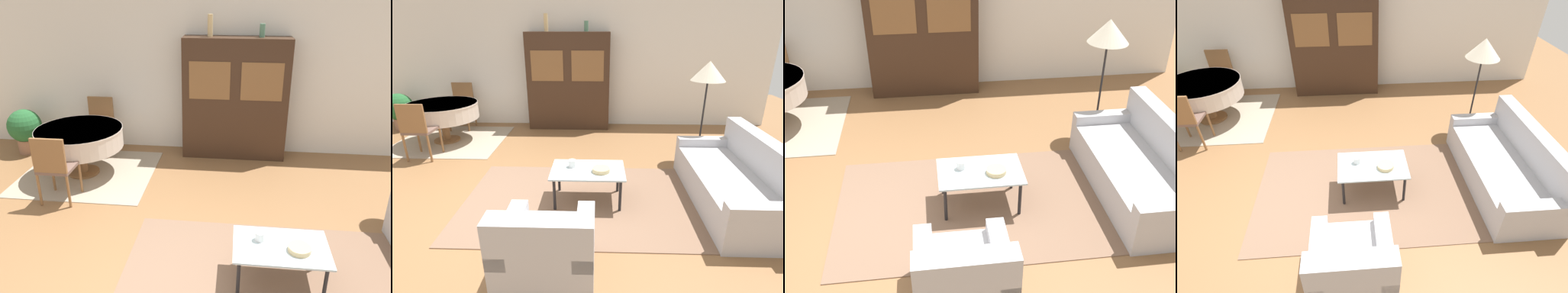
% 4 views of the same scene
% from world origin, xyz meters
% --- Properties ---
extents(ground_plane, '(14.00, 14.00, 0.00)m').
position_xyz_m(ground_plane, '(0.00, 0.00, 0.00)').
color(ground_plane, brown).
extents(wall_back, '(10.00, 0.06, 2.70)m').
position_xyz_m(wall_back, '(0.00, 3.63, 1.35)').
color(wall_back, silver).
rests_on(wall_back, ground_plane).
extents(area_rug, '(3.06, 1.93, 0.01)m').
position_xyz_m(area_rug, '(1.10, 0.24, 0.00)').
color(area_rug, brown).
rests_on(area_rug, ground_plane).
extents(dining_rug, '(2.01, 1.79, 0.01)m').
position_xyz_m(dining_rug, '(-1.60, 2.38, 0.01)').
color(dining_rug, gray).
rests_on(dining_rug, ground_plane).
extents(couch, '(0.91, 2.02, 0.84)m').
position_xyz_m(couch, '(3.00, 0.27, 0.29)').
color(couch, '#B2B2B7').
rests_on(couch, ground_plane).
extents(armchair, '(0.81, 0.81, 0.81)m').
position_xyz_m(armchair, '(0.84, -1.08, 0.30)').
color(armchair, '#B2B2B7').
rests_on(armchair, ground_plane).
extents(coffee_table, '(0.91, 0.59, 0.44)m').
position_xyz_m(coffee_table, '(1.15, 0.25, 0.40)').
color(coffee_table, black).
rests_on(coffee_table, area_rug).
extents(display_cabinet, '(1.71, 0.44, 2.00)m').
position_xyz_m(display_cabinet, '(0.64, 3.36, 1.00)').
color(display_cabinet, '#382316').
rests_on(display_cabinet, ground_plane).
extents(dining_table, '(1.30, 1.30, 0.74)m').
position_xyz_m(dining_table, '(-1.68, 2.36, 0.60)').
color(dining_table, brown).
rests_on(dining_table, dining_rug).
extents(dining_chair_near, '(0.44, 0.44, 0.96)m').
position_xyz_m(dining_chair_near, '(-1.68, 1.49, 0.56)').
color(dining_chair_near, brown).
rests_on(dining_chair_near, dining_rug).
extents(dining_chair_far, '(0.44, 0.44, 0.96)m').
position_xyz_m(dining_chair_far, '(-1.68, 3.24, 0.56)').
color(dining_chair_far, brown).
rests_on(dining_chair_far, dining_rug).
extents(floor_lamp, '(0.52, 0.52, 1.62)m').
position_xyz_m(floor_lamp, '(2.94, 1.61, 1.43)').
color(floor_lamp, black).
rests_on(floor_lamp, ground_plane).
extents(cup, '(0.10, 0.10, 0.09)m').
position_xyz_m(cup, '(0.95, 0.32, 0.49)').
color(cup, white).
rests_on(cup, coffee_table).
extents(bowl, '(0.21, 0.21, 0.05)m').
position_xyz_m(bowl, '(1.31, 0.19, 0.47)').
color(bowl, tan).
rests_on(bowl, coffee_table).
extents(vase_tall, '(0.08, 0.08, 0.34)m').
position_xyz_m(vase_tall, '(0.21, 3.36, 2.17)').
color(vase_tall, tan).
rests_on(vase_tall, display_cabinet).
extents(vase_short, '(0.08, 0.08, 0.20)m').
position_xyz_m(vase_short, '(1.02, 3.36, 2.10)').
color(vase_short, '#4C7A60').
rests_on(vase_short, display_cabinet).
extents(potted_plant, '(0.57, 0.57, 0.78)m').
position_xyz_m(potted_plant, '(-2.98, 3.07, 0.45)').
color(potted_plant, '#93664C').
rests_on(potted_plant, ground_plane).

